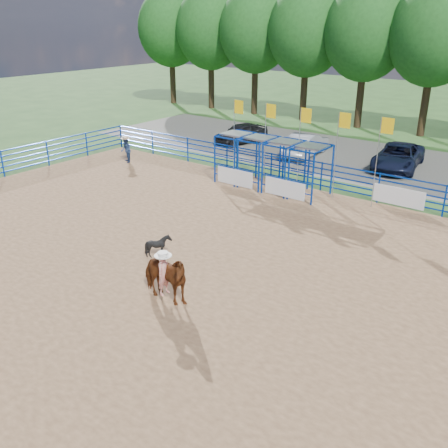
{
  "coord_description": "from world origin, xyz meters",
  "views": [
    {
      "loc": [
        10.82,
        -12.24,
        8.27
      ],
      "look_at": [
        0.68,
        1.0,
        1.3
      ],
      "focal_mm": 40.0,
      "sensor_mm": 36.0,
      "label": 1
    }
  ],
  "objects_px": {
    "horse_and_rider": "(164,275)",
    "car_c": "(398,157)",
    "car_a": "(241,133)",
    "car_b": "(306,144)",
    "calf": "(159,246)",
    "spectator_cowboy": "(126,150)"
  },
  "relations": [
    {
      "from": "horse_and_rider",
      "to": "car_a",
      "type": "relative_size",
      "value": 0.58
    },
    {
      "from": "calf",
      "to": "car_c",
      "type": "xyz_separation_m",
      "value": [
        2.89,
        16.87,
        0.26
      ]
    },
    {
      "from": "horse_and_rider",
      "to": "spectator_cowboy",
      "type": "xyz_separation_m",
      "value": [
        -12.99,
        10.25,
        -0.11
      ]
    },
    {
      "from": "horse_and_rider",
      "to": "calf",
      "type": "height_order",
      "value": "horse_and_rider"
    },
    {
      "from": "car_a",
      "to": "car_b",
      "type": "distance_m",
      "value": 5.25
    },
    {
      "from": "horse_and_rider",
      "to": "car_b",
      "type": "xyz_separation_m",
      "value": [
        -5.18,
        18.36,
        -0.2
      ]
    },
    {
      "from": "spectator_cowboy",
      "to": "horse_and_rider",
      "type": "bearing_deg",
      "value": -38.27
    },
    {
      "from": "calf",
      "to": "car_b",
      "type": "bearing_deg",
      "value": 5.18
    },
    {
      "from": "calf",
      "to": "car_c",
      "type": "bearing_deg",
      "value": -14.45
    },
    {
      "from": "car_b",
      "to": "car_c",
      "type": "height_order",
      "value": "car_b"
    },
    {
      "from": "horse_and_rider",
      "to": "car_b",
      "type": "distance_m",
      "value": 19.08
    },
    {
      "from": "horse_and_rider",
      "to": "calf",
      "type": "relative_size",
      "value": 2.7
    },
    {
      "from": "car_b",
      "to": "car_c",
      "type": "distance_m",
      "value": 5.76
    },
    {
      "from": "calf",
      "to": "car_b",
      "type": "relative_size",
      "value": 0.2
    },
    {
      "from": "horse_and_rider",
      "to": "car_a",
      "type": "bearing_deg",
      "value": 119.26
    },
    {
      "from": "car_b",
      "to": "car_c",
      "type": "xyz_separation_m",
      "value": [
        5.72,
        0.65,
        -0.01
      ]
    },
    {
      "from": "spectator_cowboy",
      "to": "car_b",
      "type": "height_order",
      "value": "spectator_cowboy"
    },
    {
      "from": "horse_and_rider",
      "to": "car_c",
      "type": "bearing_deg",
      "value": 88.37
    },
    {
      "from": "car_b",
      "to": "car_a",
      "type": "bearing_deg",
      "value": -7.96
    },
    {
      "from": "calf",
      "to": "spectator_cowboy",
      "type": "xyz_separation_m",
      "value": [
        -10.64,
        8.11,
        0.36
      ]
    },
    {
      "from": "car_a",
      "to": "car_c",
      "type": "relative_size",
      "value": 0.8
    },
    {
      "from": "horse_and_rider",
      "to": "car_c",
      "type": "distance_m",
      "value": 19.02
    }
  ]
}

